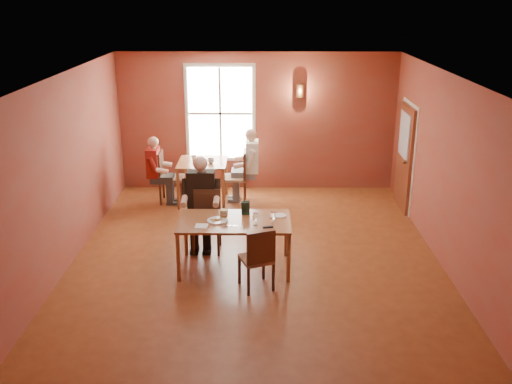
{
  "coord_description": "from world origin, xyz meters",
  "views": [
    {
      "loc": [
        0.08,
        -8.68,
        4.18
      ],
      "look_at": [
        0.0,
        0.2,
        1.05
      ],
      "focal_mm": 40.0,
      "sensor_mm": 36.0,
      "label": 1
    }
  ],
  "objects_px": {
    "chair_diner_white": "(234,177)",
    "diner_maroon": "(170,170)",
    "chair_diner_maroon": "(172,177)",
    "chair_diner_main": "(207,222)",
    "main_table": "(235,244)",
    "diner_main": "(206,209)",
    "diner_white": "(236,168)",
    "chair_empty": "(256,257)",
    "second_table": "(203,182)"
  },
  "relations": [
    {
      "from": "main_table",
      "to": "chair_empty",
      "type": "bearing_deg",
      "value": -61.22
    },
    {
      "from": "chair_diner_main",
      "to": "chair_diner_white",
      "type": "relative_size",
      "value": 0.93
    },
    {
      "from": "chair_diner_main",
      "to": "diner_main",
      "type": "relative_size",
      "value": 0.68
    },
    {
      "from": "main_table",
      "to": "diner_maroon",
      "type": "xyz_separation_m",
      "value": [
        -1.47,
        3.05,
        0.28
      ]
    },
    {
      "from": "chair_diner_maroon",
      "to": "diner_white",
      "type": "bearing_deg",
      "value": 90.0
    },
    {
      "from": "chair_diner_white",
      "to": "chair_diner_main",
      "type": "bearing_deg",
      "value": 171.55
    },
    {
      "from": "diner_white",
      "to": "diner_maroon",
      "type": "distance_m",
      "value": 1.36
    },
    {
      "from": "main_table",
      "to": "second_table",
      "type": "xyz_separation_m",
      "value": [
        -0.79,
        3.05,
        0.03
      ]
    },
    {
      "from": "chair_diner_white",
      "to": "main_table",
      "type": "bearing_deg",
      "value": -177.31
    },
    {
      "from": "diner_main",
      "to": "chair_diner_main",
      "type": "bearing_deg",
      "value": -90.0
    },
    {
      "from": "diner_main",
      "to": "chair_diner_maroon",
      "type": "bearing_deg",
      "value": -68.78
    },
    {
      "from": "main_table",
      "to": "diner_main",
      "type": "relative_size",
      "value": 1.14
    },
    {
      "from": "chair_diner_main",
      "to": "second_table",
      "type": "height_order",
      "value": "chair_diner_main"
    },
    {
      "from": "chair_empty",
      "to": "diner_white",
      "type": "distance_m",
      "value": 3.72
    },
    {
      "from": "diner_white",
      "to": "chair_diner_white",
      "type": "bearing_deg",
      "value": 90.0
    },
    {
      "from": "diner_main",
      "to": "chair_diner_maroon",
      "type": "distance_m",
      "value": 2.62
    },
    {
      "from": "diner_main",
      "to": "diner_white",
      "type": "xyz_separation_m",
      "value": [
        0.39,
        2.43,
        -0.02
      ]
    },
    {
      "from": "main_table",
      "to": "chair_diner_main",
      "type": "height_order",
      "value": "chair_diner_main"
    },
    {
      "from": "chair_empty",
      "to": "diner_maroon",
      "type": "distance_m",
      "value": 4.11
    },
    {
      "from": "chair_diner_white",
      "to": "diner_maroon",
      "type": "height_order",
      "value": "diner_maroon"
    },
    {
      "from": "chair_diner_white",
      "to": "chair_diner_maroon",
      "type": "xyz_separation_m",
      "value": [
        -1.3,
        0.0,
        -0.01
      ]
    },
    {
      "from": "chair_diner_main",
      "to": "second_table",
      "type": "bearing_deg",
      "value": -83.03
    },
    {
      "from": "main_table",
      "to": "chair_diner_main",
      "type": "relative_size",
      "value": 1.69
    },
    {
      "from": "chair_diner_white",
      "to": "chair_empty",
      "type": "bearing_deg",
      "value": -172.43
    },
    {
      "from": "diner_white",
      "to": "chair_diner_maroon",
      "type": "xyz_separation_m",
      "value": [
        -1.33,
        0.0,
        -0.2
      ]
    },
    {
      "from": "second_table",
      "to": "chair_diner_main",
      "type": "bearing_deg",
      "value": -83.03
    },
    {
      "from": "chair_diner_maroon",
      "to": "diner_maroon",
      "type": "relative_size",
      "value": 0.79
    },
    {
      "from": "main_table",
      "to": "chair_diner_main",
      "type": "bearing_deg",
      "value": 127.57
    },
    {
      "from": "main_table",
      "to": "chair_diner_maroon",
      "type": "relative_size",
      "value": 1.62
    },
    {
      "from": "diner_main",
      "to": "diner_maroon",
      "type": "height_order",
      "value": "diner_main"
    },
    {
      "from": "second_table",
      "to": "diner_white",
      "type": "distance_m",
      "value": 0.75
    },
    {
      "from": "diner_main",
      "to": "chair_empty",
      "type": "height_order",
      "value": "diner_main"
    },
    {
      "from": "main_table",
      "to": "diner_white",
      "type": "bearing_deg",
      "value": 92.13
    },
    {
      "from": "chair_empty",
      "to": "diner_maroon",
      "type": "xyz_separation_m",
      "value": [
        -1.82,
        3.68,
        0.2
      ]
    },
    {
      "from": "chair_diner_maroon",
      "to": "second_table",
      "type": "bearing_deg",
      "value": 90.0
    },
    {
      "from": "chair_diner_main",
      "to": "diner_main",
      "type": "distance_m",
      "value": 0.25
    },
    {
      "from": "diner_white",
      "to": "diner_maroon",
      "type": "bearing_deg",
      "value": 90.0
    },
    {
      "from": "chair_diner_white",
      "to": "chair_diner_maroon",
      "type": "height_order",
      "value": "chair_diner_white"
    },
    {
      "from": "diner_white",
      "to": "main_table",
      "type": "bearing_deg",
      "value": -177.87
    },
    {
      "from": "diner_main",
      "to": "diner_maroon",
      "type": "bearing_deg",
      "value": -68.17
    },
    {
      "from": "chair_diner_white",
      "to": "diner_maroon",
      "type": "xyz_separation_m",
      "value": [
        -1.33,
        0.0,
        0.13
      ]
    },
    {
      "from": "main_table",
      "to": "diner_maroon",
      "type": "distance_m",
      "value": 3.4
    },
    {
      "from": "diner_main",
      "to": "diner_maroon",
      "type": "relative_size",
      "value": 1.11
    },
    {
      "from": "chair_diner_white",
      "to": "diner_white",
      "type": "relative_size",
      "value": 0.74
    },
    {
      "from": "main_table",
      "to": "chair_empty",
      "type": "distance_m",
      "value": 0.72
    },
    {
      "from": "main_table",
      "to": "diner_main",
      "type": "distance_m",
      "value": 0.87
    },
    {
      "from": "diner_main",
      "to": "chair_diner_maroon",
      "type": "height_order",
      "value": "diner_main"
    },
    {
      "from": "chair_diner_main",
      "to": "chair_diner_maroon",
      "type": "bearing_deg",
      "value": -68.54
    },
    {
      "from": "chair_diner_main",
      "to": "diner_maroon",
      "type": "bearing_deg",
      "value": -67.92
    },
    {
      "from": "diner_main",
      "to": "diner_white",
      "type": "relative_size",
      "value": 1.03
    }
  ]
}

